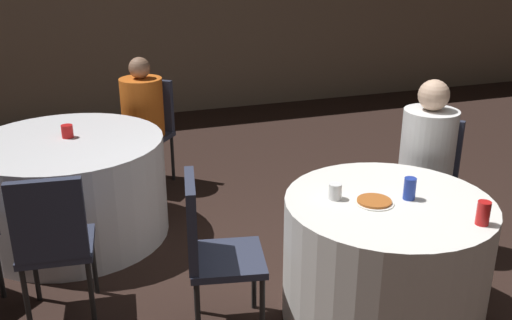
% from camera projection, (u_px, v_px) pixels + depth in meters
% --- Properties ---
extents(table_near, '(1.14, 1.14, 0.74)m').
position_uv_depth(table_near, '(384.00, 260.00, 3.21)').
color(table_near, white).
rests_on(table_near, ground_plane).
extents(table_far, '(1.36, 1.36, 0.74)m').
position_uv_depth(table_far, '(72.00, 188.00, 4.14)').
color(table_far, silver).
rests_on(table_far, ground_plane).
extents(chair_near_west, '(0.47, 0.47, 0.92)m').
position_uv_depth(chair_near_west, '(209.00, 243.00, 3.02)').
color(chair_near_west, '#2D3347').
rests_on(chair_near_west, ground_plane).
extents(chair_near_northeast, '(0.57, 0.57, 0.92)m').
position_uv_depth(chair_near_northeast, '(428.00, 172.00, 3.95)').
color(chair_near_northeast, '#2D3347').
rests_on(chair_near_northeast, ground_plane).
extents(chair_far_south, '(0.44, 0.44, 0.92)m').
position_uv_depth(chair_far_south, '(53.00, 237.00, 3.08)').
color(chair_far_south, '#2D3347').
rests_on(chair_far_south, ground_plane).
extents(chair_far_northeast, '(0.56, 0.56, 0.92)m').
position_uv_depth(chair_far_northeast, '(149.00, 122.00, 5.03)').
color(chair_far_northeast, '#2D3347').
rests_on(chair_far_northeast, ground_plane).
extents(person_white_shirt, '(0.49, 0.49, 1.22)m').
position_uv_depth(person_white_shirt, '(423.00, 169.00, 3.79)').
color(person_white_shirt, '#282828').
rests_on(person_white_shirt, ground_plane).
extents(person_orange_shirt, '(0.49, 0.50, 1.15)m').
position_uv_depth(person_orange_shirt, '(139.00, 123.00, 4.87)').
color(person_orange_shirt, '#282828').
rests_on(person_orange_shirt, ground_plane).
extents(pizza_plate_near, '(0.21, 0.21, 0.02)m').
position_uv_depth(pizza_plate_near, '(374.00, 201.00, 3.05)').
color(pizza_plate_near, white).
rests_on(pizza_plate_near, table_near).
extents(soda_can_red, '(0.07, 0.07, 0.12)m').
position_uv_depth(soda_can_red, '(483.00, 213.00, 2.80)').
color(soda_can_red, red).
rests_on(soda_can_red, table_near).
extents(soda_can_blue, '(0.07, 0.07, 0.12)m').
position_uv_depth(soda_can_blue, '(410.00, 189.00, 3.07)').
color(soda_can_blue, '#1E38A5').
rests_on(soda_can_blue, table_near).
extents(cup_near, '(0.07, 0.07, 0.09)m').
position_uv_depth(cup_near, '(335.00, 191.00, 3.08)').
color(cup_near, white).
rests_on(cup_near, table_near).
extents(cup_far, '(0.08, 0.08, 0.09)m').
position_uv_depth(cup_far, '(67.00, 131.00, 4.05)').
color(cup_far, red).
rests_on(cup_far, table_far).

